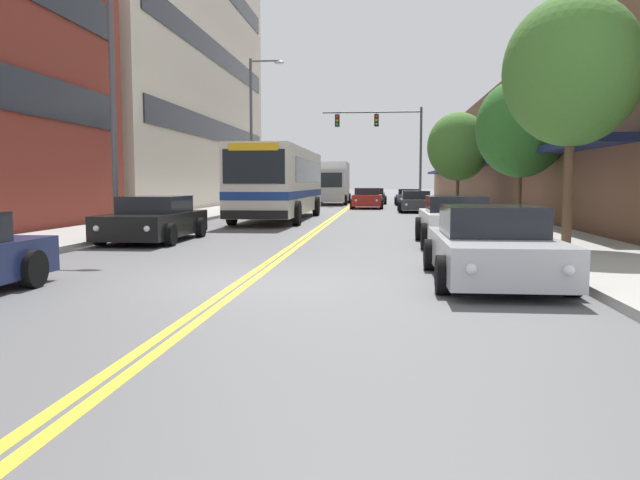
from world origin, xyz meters
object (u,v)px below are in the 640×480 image
car_beige_parked_left_far (279,200)px  street_lamp_left_near (122,48)px  car_silver_parked_right_foreground (492,247)px  city_bus (281,180)px  car_red_moving_lead (367,199)px  car_black_parked_left_mid (154,220)px  car_dark_grey_parked_right_mid (416,202)px  car_slate_blue_parked_right_far (409,197)px  car_charcoal_moving_second (374,196)px  street_lamp_left_far (255,123)px  street_tree_right_near (572,71)px  street_tree_right_mid (521,128)px  street_tree_right_far (458,147)px  car_champagne_moving_third (375,193)px  box_truck (333,183)px  traffic_signal_mast (388,135)px  car_white_parked_right_end (456,222)px

car_beige_parked_left_far → street_lamp_left_near: (-0.70, -22.35, 4.91)m
car_silver_parked_right_foreground → city_bus: bearing=110.3°
car_red_moving_lead → street_lamp_left_near: bearing=-104.3°
car_silver_parked_right_foreground → street_lamp_left_near: 12.23m
car_red_moving_lead → car_black_parked_left_mid: bearing=-103.2°
car_dark_grey_parked_right_mid → car_slate_blue_parked_right_far: car_dark_grey_parked_right_mid is taller
street_lamp_left_near → car_charcoal_moving_second: bearing=78.9°
car_slate_blue_parked_right_far → street_lamp_left_far: 16.49m
car_black_parked_left_mid → street_tree_right_near: bearing=-10.1°
car_black_parked_left_mid → car_beige_parked_left_far: 21.91m
car_silver_parked_right_foreground → car_dark_grey_parked_right_mid: (0.07, 26.20, -0.02)m
street_lamp_left_far → street_tree_right_mid: bearing=-41.9°
car_silver_parked_right_foreground → street_tree_right_far: bearing=84.6°
car_charcoal_moving_second → car_champagne_moving_third: 17.63m
street_lamp_left_near → box_truck: bearing=84.0°
street_tree_right_mid → box_truck: bearing=110.1°
car_black_parked_left_mid → street_lamp_left_far: (-0.72, 18.47, 4.56)m
car_silver_parked_right_foreground → car_dark_grey_parked_right_mid: bearing=89.8°
city_bus → car_red_moving_lead: city_bus is taller
car_red_moving_lead → traffic_signal_mast: bearing=75.4°
car_silver_parked_right_foreground → street_lamp_left_far: 27.28m
car_beige_parked_left_far → street_tree_right_near: (11.15, -23.91, 3.78)m
car_slate_blue_parked_right_far → street_lamp_left_far: (-9.47, -12.70, 4.59)m
street_tree_right_mid → car_charcoal_moving_second: bearing=102.7°
traffic_signal_mast → city_bus: bearing=-105.5°
car_red_moving_lead → car_charcoal_moving_second: (0.31, 9.24, -0.05)m
car_black_parked_left_mid → car_silver_parked_right_foreground: size_ratio=1.04×
car_slate_blue_parked_right_far → street_lamp_left_near: bearing=-106.6°
car_black_parked_left_mid → car_white_parked_right_end: car_white_parked_right_end is taller
car_silver_parked_right_foreground → car_slate_blue_parked_right_far: bearing=89.8°
car_red_moving_lead → car_white_parked_right_end: bearing=-83.0°
car_black_parked_left_mid → car_charcoal_moving_second: 34.12m
car_beige_parked_left_far → car_white_parked_right_end: (8.68, -22.19, 0.05)m
car_champagne_moving_third → traffic_signal_mast: (1.19, -21.42, 4.71)m
car_silver_parked_right_foreground → street_lamp_left_far: street_lamp_left_far is taller
car_beige_parked_left_far → traffic_signal_mast: size_ratio=0.60×
car_white_parked_right_end → car_slate_blue_parked_right_far: bearing=90.0°
street_tree_right_mid → car_black_parked_left_mid: bearing=-149.5°
car_slate_blue_parked_right_far → car_champagne_moving_third: bearing=98.1°
car_black_parked_left_mid → car_charcoal_moving_second: car_black_parked_left_mid is taller
car_white_parked_right_end → car_charcoal_moving_second: size_ratio=1.04×
car_silver_parked_right_foreground → car_white_parked_right_end: car_white_parked_right_end is taller
car_slate_blue_parked_right_far → car_silver_parked_right_foreground: bearing=-90.2°
car_dark_grey_parked_right_mid → traffic_signal_mast: bearing=98.6°
car_red_moving_lead → car_slate_blue_parked_right_far: bearing=65.8°
car_beige_parked_left_far → street_lamp_left_near: bearing=-91.8°
city_bus → car_charcoal_moving_second: city_bus is taller
traffic_signal_mast → street_lamp_left_near: size_ratio=0.80×
street_tree_right_far → car_dark_grey_parked_right_mid: bearing=162.6°
street_tree_right_far → car_beige_parked_left_far: bearing=163.7°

